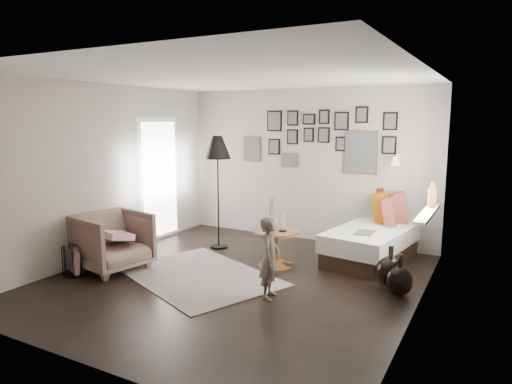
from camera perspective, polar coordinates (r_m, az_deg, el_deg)
The scene contains 23 objects.
ground at distance 6.09m, azimuth -2.70°, elevation -10.91°, with size 4.80×4.80×0.00m, color black.
wall_back at distance 7.91m, azimuth 6.25°, elevation 3.36°, with size 4.50×4.50×0.00m, color #9D948A.
wall_front at distance 3.95m, azimuth -21.15°, elevation -2.90°, with size 4.50×4.50×0.00m, color #9D948A.
wall_left at distance 7.19m, azimuth -18.34°, elevation 2.39°, with size 4.80×4.80×0.00m, color #9D948A.
wall_right at distance 5.00m, azimuth 19.82°, elevation -0.42°, with size 4.80×4.80×0.00m, color #9D948A.
ceiling at distance 5.74m, azimuth -2.90°, elevation 14.27°, with size 4.80×4.80×0.00m, color white.
door_left at distance 8.08m, azimuth -11.99°, elevation 1.55°, with size 0.00×2.14×2.14m.
window_right at distance 6.39m, azimuth 20.82°, elevation -1.87°, with size 0.15×1.32×1.30m.
gallery_wall at distance 7.76m, azimuth 8.23°, elevation 6.50°, with size 2.74×0.03×1.08m.
wall_sconce at distance 7.19m, azimuth 16.98°, elevation 3.76°, with size 0.18×0.36×0.16m.
rug at distance 6.27m, azimuth -7.23°, elevation -10.30°, with size 2.16×1.51×0.01m, color beige.
pedestal_table at distance 6.58m, azimuth 2.48°, elevation -7.17°, with size 0.66×0.66×0.52m.
vase at distance 6.53m, azimuth 1.95°, elevation -3.46°, with size 0.19×0.19×0.47m.
candles at distance 6.43m, azimuth 3.39°, elevation -3.89°, with size 0.11×0.11×0.25m.
daybed at distance 7.28m, azimuth 15.12°, elevation -5.11°, with size 1.24×2.27×1.06m.
magazine_on_daybed at distance 6.63m, azimuth 13.41°, elevation -4.97°, with size 0.24×0.33×0.02m, color black.
armchair at distance 6.68m, azimuth -17.46°, elevation -5.89°, with size 0.86×0.89×0.81m, color brown.
armchair_cushion at distance 6.67m, azimuth -17.00°, elevation -5.20°, with size 0.36×0.36×0.09m, color silver.
floor_lamp at distance 7.29m, azimuth -4.83°, elevation 5.06°, with size 0.43×0.43×1.82m.
magazine_basket at distance 6.68m, azimuth -21.64°, elevation -7.92°, with size 0.40×0.40×0.41m.
demijohn_large at distance 5.91m, azimuth 16.42°, elevation -9.72°, with size 0.37×0.37×0.55m.
demijohn_small at distance 5.78m, azimuth 17.48°, elevation -10.44°, with size 0.32×0.32×0.50m.
child at distance 5.36m, azimuth 1.71°, elevation -8.27°, with size 0.35×0.23×0.96m, color #524741.
Camera 1 is at (2.97, -4.89, 2.08)m, focal length 32.00 mm.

